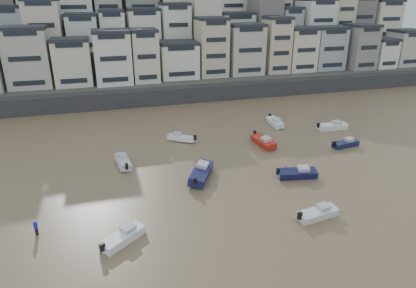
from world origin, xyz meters
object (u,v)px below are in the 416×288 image
object	(u,v)px
boat_b	(297,172)
person_blue	(36,227)
boat_i	(275,122)
boat_a	(318,212)
person_pink	(285,168)
boat_e	(263,140)
boat_f	(123,161)
boat_g	(332,125)
boat_j	(123,236)
boat_h	(181,137)
boat_c	(201,172)
boat_d	(346,143)

from	to	relation	value
boat_b	person_blue	size ratio (longest dim) A/B	3.24
boat_i	person_blue	world-z (taller)	person_blue
boat_a	person_pink	world-z (taller)	person_pink
person_pink	boat_e	bearing A→B (deg)	82.02
boat_f	boat_g	size ratio (longest dim) A/B	0.90
boat_f	person_blue	distance (m)	17.19
boat_b	boat_j	size ratio (longest dim) A/B	1.08
boat_a	boat_g	xyz separation A→B (m)	(17.95, 24.33, 0.10)
boat_e	boat_i	world-z (taller)	boat_e
boat_e	person_pink	distance (m)	10.53
boat_f	boat_a	bearing A→B (deg)	-142.13
boat_j	boat_i	bearing A→B (deg)	5.17
boat_f	boat_e	bearing A→B (deg)	-93.06
boat_f	boat_j	bearing A→B (deg)	168.76
boat_h	person_blue	size ratio (longest dim) A/B	2.92
boat_a	person_pink	size ratio (longest dim) A/B	2.97
boat_c	boat_g	size ratio (longest dim) A/B	1.17
boat_b	boat_d	bearing A→B (deg)	41.24
boat_b	boat_j	bearing A→B (deg)	-151.38
boat_f	boat_j	xyz separation A→B (m)	(-1.34, -17.82, -0.01)
boat_d	boat_f	distance (m)	34.76
boat_a	boat_e	bearing A→B (deg)	73.09
boat_b	boat_f	bearing A→B (deg)	165.52
boat_a	boat_b	bearing A→B (deg)	65.36
person_blue	boat_a	bearing A→B (deg)	-10.27
boat_a	boat_j	size ratio (longest dim) A/B	0.98
boat_d	boat_g	distance (m)	8.04
boat_j	boat_b	bearing A→B (deg)	-19.77
boat_i	boat_j	xyz separation A→B (m)	(-29.67, -27.59, -0.05)
boat_d	person_pink	bearing A→B (deg)	-163.94
boat_g	person_blue	bearing A→B (deg)	-154.64
boat_d	person_pink	xyz separation A→B (m)	(-13.84, -6.19, 0.19)
boat_f	boat_b	bearing A→B (deg)	-122.04
boat_c	boat_i	bearing A→B (deg)	-19.99
boat_e	boat_h	bearing A→B (deg)	-120.79
boat_h	person_blue	xyz separation A→B (m)	(-19.68, -21.20, 0.18)
boat_b	person_pink	distance (m)	1.74
boat_h	boat_i	world-z (taller)	boat_i
boat_e	person_blue	world-z (taller)	person_blue
boat_h	boat_a	bearing A→B (deg)	145.41
boat_g	boat_i	size ratio (longest dim) A/B	1.05
boat_a	boat_f	size ratio (longest dim) A/B	0.97
boat_i	boat_b	bearing A→B (deg)	-13.53
boat_c	boat_d	bearing A→B (deg)	-52.25
boat_b	boat_j	distance (m)	24.45
boat_f	boat_d	bearing A→B (deg)	-101.44
boat_a	boat_i	distance (m)	30.58
boat_g	boat_j	world-z (taller)	boat_g
boat_d	boat_j	bearing A→B (deg)	-165.30
boat_c	boat_h	world-z (taller)	boat_c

